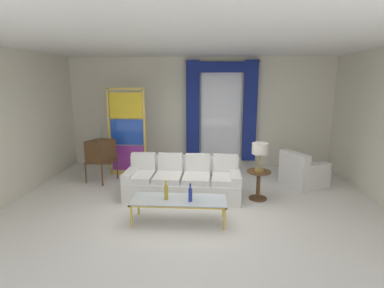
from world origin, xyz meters
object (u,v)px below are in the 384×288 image
(coffee_table, at_px, (179,201))
(vintage_tv, at_px, (101,151))
(bottle_blue_decanter, at_px, (166,192))
(round_side_table, at_px, (258,182))
(table_lamp_brass, at_px, (260,150))
(bottle_crystal_tall, at_px, (190,194))
(armchair_white, at_px, (302,173))
(stained_glass_divider, at_px, (127,134))
(peacock_figurine, at_px, (139,171))
(couch_white_long, at_px, (183,181))

(coffee_table, relative_size, vintage_tv, 1.19)
(bottle_blue_decanter, height_order, round_side_table, bottle_blue_decanter)
(table_lamp_brass, bearing_deg, vintage_tv, 165.67)
(round_side_table, distance_m, table_lamp_brass, 0.67)
(coffee_table, relative_size, bottle_blue_decanter, 4.77)
(bottle_crystal_tall, height_order, round_side_table, bottle_crystal_tall)
(armchair_white, bearing_deg, stained_glass_divider, 172.35)
(peacock_figurine, distance_m, table_lamp_brass, 3.01)
(vintage_tv, xyz_separation_m, armchair_white, (4.70, 0.00, -0.44))
(coffee_table, distance_m, stained_glass_divider, 3.11)
(couch_white_long, xyz_separation_m, table_lamp_brass, (1.54, -0.10, 0.72))
(couch_white_long, relative_size, armchair_white, 2.16)
(bottle_crystal_tall, distance_m, armchair_white, 3.23)
(bottle_crystal_tall, relative_size, round_side_table, 0.53)
(round_side_table, bearing_deg, table_lamp_brass, 0.00)
(bottle_blue_decanter, distance_m, armchair_white, 3.51)
(bottle_blue_decanter, relative_size, stained_glass_divider, 0.15)
(bottle_blue_decanter, bearing_deg, vintage_tv, 132.15)
(round_side_table, bearing_deg, armchair_white, 38.89)
(bottle_blue_decanter, distance_m, peacock_figurine, 2.45)
(vintage_tv, relative_size, table_lamp_brass, 2.36)
(coffee_table, bearing_deg, peacock_figurine, 118.84)
(vintage_tv, bearing_deg, couch_white_long, -21.69)
(armchair_white, relative_size, stained_glass_divider, 0.50)
(couch_white_long, bearing_deg, coffee_table, -88.12)
(bottle_blue_decanter, relative_size, bottle_crystal_tall, 1.06)
(coffee_table, bearing_deg, vintage_tv, 135.59)
(bottle_blue_decanter, bearing_deg, table_lamp_brass, 33.91)
(coffee_table, distance_m, peacock_figurine, 2.50)
(bottle_blue_decanter, xyz_separation_m, table_lamp_brass, (1.70, 1.15, 0.48))
(vintage_tv, distance_m, armchair_white, 4.72)
(coffee_table, bearing_deg, bottle_blue_decanter, -172.61)
(coffee_table, relative_size, armchair_white, 1.46)
(bottle_crystal_tall, xyz_separation_m, peacock_figurine, (-1.40, 2.27, -0.32))
(coffee_table, xyz_separation_m, bottle_blue_decanter, (-0.21, -0.03, 0.17))
(peacock_figurine, bearing_deg, coffee_table, -61.16)
(couch_white_long, xyz_separation_m, peacock_figurine, (-1.16, 0.97, -0.09))
(coffee_table, height_order, peacock_figurine, peacock_figurine)
(armchair_white, bearing_deg, bottle_crystal_tall, -138.92)
(bottle_blue_decanter, height_order, table_lamp_brass, table_lamp_brass)
(couch_white_long, xyz_separation_m, round_side_table, (1.54, -0.10, 0.05))
(couch_white_long, relative_size, bottle_crystal_tall, 7.48)
(coffee_table, relative_size, bottle_crystal_tall, 5.06)
(bottle_blue_decanter, distance_m, bottle_crystal_tall, 0.41)
(table_lamp_brass, bearing_deg, coffee_table, -143.19)
(peacock_figurine, xyz_separation_m, round_side_table, (2.70, -1.07, 0.14))
(peacock_figurine, xyz_separation_m, table_lamp_brass, (2.70, -1.07, 0.81))
(armchair_white, bearing_deg, vintage_tv, -180.00)
(round_side_table, bearing_deg, coffee_table, -143.19)
(bottle_crystal_tall, bearing_deg, coffee_table, 155.92)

